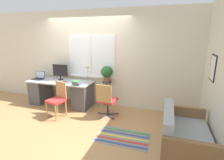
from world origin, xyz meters
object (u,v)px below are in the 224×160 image
object	(u,v)px
couch_loveseat	(183,138)
desk_chair_wooden	(58,98)
laptop	(39,78)
potted_plant	(107,72)
monitor	(60,71)
keyboard	(56,82)
plant_stand	(107,85)
desk_lamp	(87,70)
mouse	(65,82)
book_stack	(77,83)
office_chair_swivel	(106,100)

from	to	relation	value
couch_loveseat	desk_chair_wooden	bearing A→B (deg)	79.18
laptop	desk_chair_wooden	size ratio (longest dim) A/B	0.36
potted_plant	desk_chair_wooden	bearing A→B (deg)	-134.59
monitor	couch_loveseat	world-z (taller)	monitor
keyboard	plant_stand	xyz separation A→B (m)	(1.38, 0.40, -0.09)
laptop	couch_loveseat	xyz separation A→B (m)	(4.03, -1.24, -0.50)
keyboard	desk_lamp	distance (m)	0.97
potted_plant	mouse	bearing A→B (deg)	-161.44
desk_lamp	book_stack	world-z (taller)	desk_lamp
office_chair_swivel	laptop	bearing A→B (deg)	-3.12
laptop	potted_plant	xyz separation A→B (m)	(2.08, 0.29, 0.24)
keyboard	book_stack	bearing A→B (deg)	-9.20
plant_stand	book_stack	bearing A→B (deg)	-142.11
mouse	plant_stand	xyz separation A→B (m)	(1.11, 0.37, -0.10)
keyboard	plant_stand	world-z (taller)	keyboard
desk_chair_wooden	couch_loveseat	distance (m)	2.97
laptop	potted_plant	world-z (taller)	potted_plant
monitor	potted_plant	size ratio (longest dim) A/B	1.10
plant_stand	potted_plant	size ratio (longest dim) A/B	1.66
mouse	desk_chair_wooden	distance (m)	0.68
laptop	couch_loveseat	bearing A→B (deg)	-17.11
mouse	office_chair_swivel	bearing A→B (deg)	-10.67
office_chair_swivel	couch_loveseat	world-z (taller)	office_chair_swivel
office_chair_swivel	mouse	bearing A→B (deg)	-5.60
book_stack	plant_stand	bearing A→B (deg)	37.89
laptop	keyboard	bearing A→B (deg)	-8.66
book_stack	office_chair_swivel	bearing A→B (deg)	-6.97
laptop	couch_loveseat	size ratio (longest dim) A/B	0.24
mouse	monitor	bearing A→B (deg)	141.15
desk_chair_wooden	plant_stand	world-z (taller)	desk_chair_wooden
monitor	potted_plant	distance (m)	1.42
keyboard	potted_plant	distance (m)	1.46
mouse	desk_lamp	bearing A→B (deg)	16.65
mouse	potted_plant	world-z (taller)	potted_plant
desk_lamp	office_chair_swivel	distance (m)	1.04
laptop	keyboard	xyz separation A→B (m)	(0.70, -0.11, -0.04)
laptop	monitor	size ratio (longest dim) A/B	0.65
laptop	keyboard	world-z (taller)	laptop
mouse	couch_loveseat	world-z (taller)	couch_loveseat
potted_plant	keyboard	bearing A→B (deg)	-163.87
mouse	couch_loveseat	size ratio (longest dim) A/B	0.04
monitor	desk_chair_wooden	world-z (taller)	monitor
desk_chair_wooden	plant_stand	size ratio (longest dim) A/B	1.19
mouse	office_chair_swivel	world-z (taller)	office_chair_swivel
laptop	monitor	bearing A→B (deg)	13.69
mouse	office_chair_swivel	distance (m)	1.38
office_chair_swivel	couch_loveseat	distance (m)	1.97
keyboard	desk_chair_wooden	xyz separation A→B (m)	(0.42, -0.58, -0.26)
desk_lamp	laptop	bearing A→B (deg)	-176.23
potted_plant	desk_lamp	bearing A→B (deg)	-159.12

